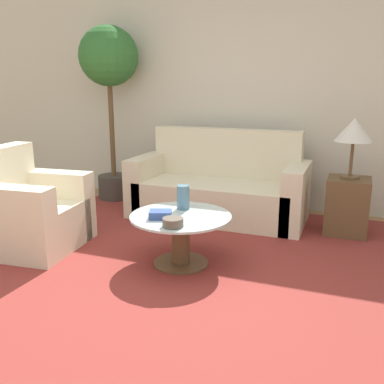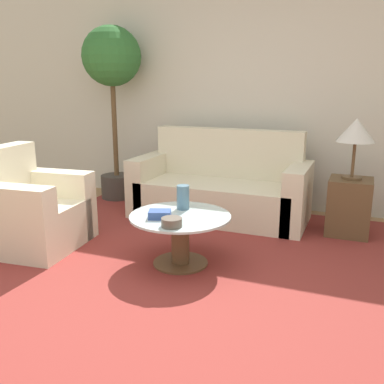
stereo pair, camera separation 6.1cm
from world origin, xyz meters
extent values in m
plane|color=#9E754C|center=(0.00, 0.00, 0.00)|extent=(14.00, 14.00, 0.00)
cube|color=beige|center=(0.00, 2.75, 1.30)|extent=(10.00, 0.06, 2.60)
cube|color=maroon|center=(0.08, 0.77, 0.00)|extent=(3.69, 3.58, 0.01)
cube|color=beige|center=(-0.02, 2.06, 0.20)|extent=(1.68, 0.81, 0.40)
cube|color=beige|center=(-0.02, 2.38, 0.47)|extent=(1.68, 0.18, 0.94)
cube|color=beige|center=(-0.86, 2.06, 0.32)|extent=(0.20, 0.81, 0.64)
cube|color=beige|center=(0.81, 2.06, 0.32)|extent=(0.20, 0.81, 0.64)
cube|color=beige|center=(-1.26, 0.65, 0.20)|extent=(0.80, 0.70, 0.40)
cube|color=beige|center=(-1.54, 0.62, 0.45)|extent=(0.24, 0.64, 0.91)
cube|color=beige|center=(-1.23, 0.34, 0.32)|extent=(0.76, 0.27, 0.64)
cube|color=beige|center=(-1.29, 0.96, 0.32)|extent=(0.76, 0.27, 0.64)
cylinder|color=brown|center=(0.08, 0.77, 0.01)|extent=(0.45, 0.45, 0.02)
cylinder|color=brown|center=(0.08, 0.77, 0.20)|extent=(0.15, 0.15, 0.40)
cylinder|color=#B2C6C6|center=(0.08, 0.77, 0.41)|extent=(0.81, 0.81, 0.02)
cube|color=brown|center=(1.31, 2.05, 0.28)|extent=(0.40, 0.40, 0.55)
cylinder|color=brown|center=(1.31, 2.05, 0.56)|extent=(0.18, 0.18, 0.02)
cylinder|color=brown|center=(1.31, 2.05, 0.74)|extent=(0.03, 0.03, 0.33)
cone|color=beige|center=(1.31, 2.05, 1.02)|extent=(0.35, 0.35, 0.22)
cylinder|color=#3D3833|center=(-1.50, 2.37, 0.15)|extent=(0.40, 0.40, 0.30)
cylinder|color=brown|center=(-1.50, 2.37, 0.93)|extent=(0.06, 0.06, 1.26)
sphere|color=#2D662D|center=(-1.50, 2.37, 1.75)|extent=(0.71, 0.71, 0.71)
cylinder|color=slate|center=(0.04, 0.94, 0.52)|extent=(0.10, 0.10, 0.20)
cylinder|color=brown|center=(0.14, 0.49, 0.45)|extent=(0.15, 0.15, 0.07)
cube|color=#334C8C|center=(-0.03, 0.64, 0.45)|extent=(0.20, 0.18, 0.06)
camera|label=1|loc=(1.34, -2.22, 1.44)|focal=40.00mm
camera|label=2|loc=(1.40, -2.20, 1.44)|focal=40.00mm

